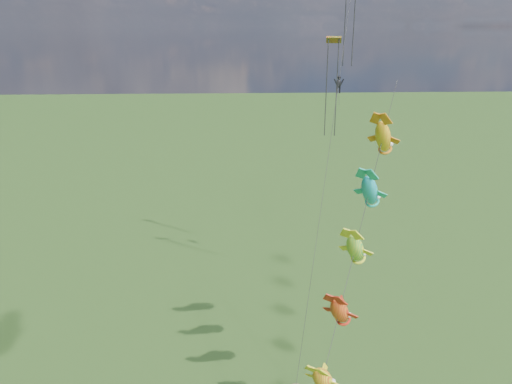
{
  "coord_description": "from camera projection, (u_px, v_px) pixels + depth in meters",
  "views": [
    {
      "loc": [
        11.09,
        -22.54,
        21.71
      ],
      "look_at": [
        12.64,
        9.26,
        11.12
      ],
      "focal_mm": 35.0,
      "sensor_mm": 36.0,
      "label": 1
    }
  ],
  "objects": [
    {
      "name": "fish_windsock_rig",
      "position": [
        355.0,
        249.0,
        26.48
      ],
      "size": [
        8.11,
        13.87,
        18.67
      ],
      "rotation": [
        0.0,
        0.0,
        -0.2
      ],
      "color": "brown",
      "rests_on": "ground"
    },
    {
      "name": "parafoil_rig",
      "position": [
        339.0,
        66.0,
        38.92
      ],
      "size": [
        6.55,
        16.66,
        26.58
      ],
      "rotation": [
        0.0,
        0.0,
        -0.26
      ],
      "color": "brown",
      "rests_on": "ground"
    }
  ]
}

